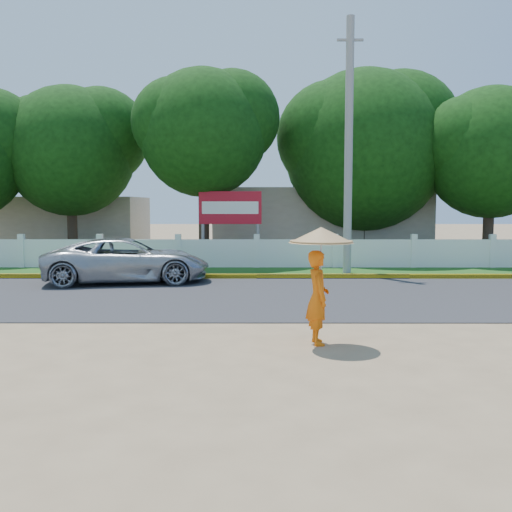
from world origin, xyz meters
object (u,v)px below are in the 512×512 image
at_px(monk_with_parasol, 319,268).
at_px(billboard, 230,212).
at_px(utility_pole, 349,147).
at_px(vehicle, 127,260).

bearing_deg(monk_with_parasol, billboard, 99.45).
xyz_separation_m(utility_pole, billboard, (-4.23, 2.88, -2.26)).
xyz_separation_m(utility_pole, vehicle, (-7.19, -2.32, -3.70)).
bearing_deg(vehicle, utility_pole, -82.04).
xyz_separation_m(vehicle, billboard, (2.96, 5.20, 1.44)).
relative_size(vehicle, monk_with_parasol, 2.47).
distance_m(vehicle, monk_with_parasol, 9.35).
bearing_deg(utility_pole, vehicle, -162.15).
relative_size(monk_with_parasol, billboard, 0.69).
bearing_deg(monk_with_parasol, utility_pole, 78.41).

